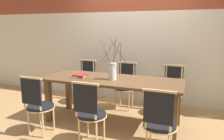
{
  "coord_description": "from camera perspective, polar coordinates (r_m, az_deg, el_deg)",
  "views": [
    {
      "loc": [
        1.26,
        -3.29,
        1.62
      ],
      "look_at": [
        0.0,
        0.0,
        0.93
      ],
      "focal_mm": 35.0,
      "sensor_mm": 36.0,
      "label": 1
    }
  ],
  "objects": [
    {
      "name": "ground_plane",
      "position": [
        3.88,
        0.0,
        -13.56
      ],
      "size": [
        16.0,
        16.0,
        0.0
      ],
      "primitive_type": "plane",
      "color": "#A87F51"
    },
    {
      "name": "wall_rear",
      "position": [
        4.77,
        5.74,
        10.84
      ],
      "size": [
        12.0,
        0.06,
        3.2
      ],
      "color": "beige",
      "rests_on": "ground_plane"
    },
    {
      "name": "dining_table",
      "position": [
        3.65,
        0.0,
        -4.01
      ],
      "size": [
        2.31,
        0.85,
        0.78
      ],
      "color": "brown",
      "rests_on": "ground_plane"
    },
    {
      "name": "chair_near_leftend",
      "position": [
        3.49,
        -18.77,
        -8.29
      ],
      "size": [
        0.43,
        0.43,
        0.93
      ],
      "color": "black",
      "rests_on": "ground_plane"
    },
    {
      "name": "chair_near_left",
      "position": [
        3.04,
        -5.8,
        -10.7
      ],
      "size": [
        0.43,
        0.43,
        0.93
      ],
      "color": "black",
      "rests_on": "ground_plane"
    },
    {
      "name": "chair_near_center",
      "position": [
        2.77,
        12.26,
        -13.09
      ],
      "size": [
        0.43,
        0.43,
        0.93
      ],
      "color": "black",
      "rests_on": "ground_plane"
    },
    {
      "name": "chair_far_leftend",
      "position": [
        4.75,
        -6.93,
        -2.67
      ],
      "size": [
        0.43,
        0.43,
        0.93
      ],
      "rotation": [
        0.0,
        0.0,
        3.14
      ],
      "color": "black",
      "rests_on": "ground_plane"
    },
    {
      "name": "chair_far_left",
      "position": [
        4.41,
        3.47,
        -3.68
      ],
      "size": [
        0.43,
        0.43,
        0.93
      ],
      "rotation": [
        0.0,
        0.0,
        3.14
      ],
      "color": "black",
      "rests_on": "ground_plane"
    },
    {
      "name": "chair_far_center",
      "position": [
        4.24,
        15.53,
        -4.7
      ],
      "size": [
        0.43,
        0.43,
        0.93
      ],
      "rotation": [
        0.0,
        0.0,
        3.14
      ],
      "color": "black",
      "rests_on": "ground_plane"
    },
    {
      "name": "vase_centerpiece",
      "position": [
        3.53,
        0.12,
        -0.12
      ],
      "size": [
        0.44,
        0.43,
        0.69
      ],
      "color": "silver",
      "rests_on": "dining_table"
    },
    {
      "name": "book_stack",
      "position": [
        3.76,
        -8.25,
        -1.52
      ],
      "size": [
        0.23,
        0.22,
        0.05
      ],
      "color": "beige",
      "rests_on": "dining_table"
    }
  ]
}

